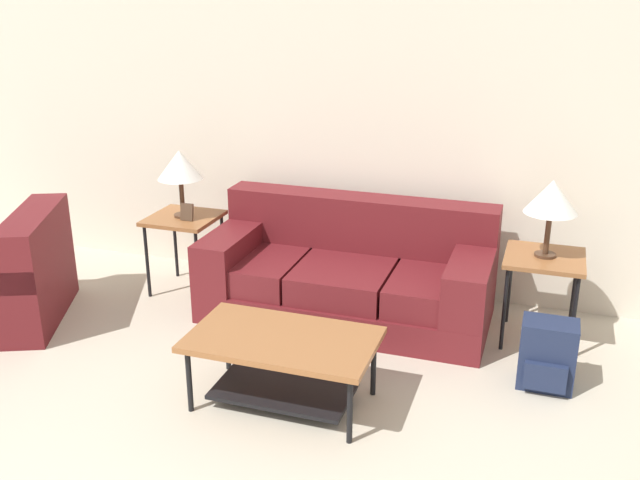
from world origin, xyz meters
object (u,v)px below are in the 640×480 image
object	(u,v)px
couch	(349,276)
table_lamp_left	(180,166)
table_lamp_right	(552,198)
coffee_table	(283,354)
side_table_right	(544,265)
backpack	(547,355)
side_table_left	(184,224)

from	to	relation	value
couch	table_lamp_left	distance (m)	1.51
couch	table_lamp_right	world-z (taller)	table_lamp_right
coffee_table	side_table_right	size ratio (longest dim) A/B	1.73
coffee_table	backpack	world-z (taller)	coffee_table
side_table_right	couch	bearing A→B (deg)	-179.39
side_table_right	backpack	size ratio (longest dim) A/B	1.45
table_lamp_left	table_lamp_right	size ratio (longest dim) A/B	1.00
side_table_left	side_table_right	distance (m)	2.67
couch	table_lamp_left	xyz separation A→B (m)	(-1.33, 0.01, 0.71)
side_table_left	side_table_right	world-z (taller)	same
side_table_left	table_lamp_left	xyz separation A→B (m)	(-0.00, 0.00, 0.46)
couch	side_table_right	size ratio (longest dim) A/B	3.33
coffee_table	side_table_left	size ratio (longest dim) A/B	1.73
table_lamp_right	backpack	distance (m)	1.01
coffee_table	table_lamp_right	bearing A→B (deg)	43.25
side_table_left	backpack	bearing A→B (deg)	-12.40
coffee_table	backpack	distance (m)	1.58
side_table_right	table_lamp_left	xyz separation A→B (m)	(-2.67, 0.00, 0.46)
coffee_table	table_lamp_left	size ratio (longest dim) A/B	2.06
couch	side_table_left	size ratio (longest dim) A/B	3.33
side_table_left	side_table_right	size ratio (longest dim) A/B	1.00
side_table_left	table_lamp_right	distance (m)	2.71
coffee_table	table_lamp_right	size ratio (longest dim) A/B	2.06
couch	coffee_table	distance (m)	1.26
table_lamp_left	backpack	bearing A→B (deg)	-12.40
couch	side_table_left	bearing A→B (deg)	179.39
table_lamp_right	couch	bearing A→B (deg)	-179.39
coffee_table	side_table_left	bearing A→B (deg)	135.86
table_lamp_left	backpack	world-z (taller)	table_lamp_left
table_lamp_left	table_lamp_right	xyz separation A→B (m)	(2.67, 0.00, 0.00)
table_lamp_left	table_lamp_right	bearing A→B (deg)	0.00
coffee_table	side_table_right	bearing A→B (deg)	43.25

